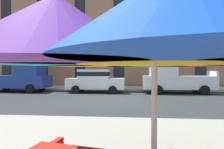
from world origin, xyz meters
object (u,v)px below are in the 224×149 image
at_px(pickup_blue, 20,79).
at_px(pickup_white, 174,79).
at_px(sedan_white, 95,80).
at_px(patio_umbrella, 155,42).
at_px(street_tree_left, 39,59).

bearing_deg(pickup_blue, pickup_white, 0.00).
relative_size(pickup_blue, pickup_white, 1.00).
bearing_deg(sedan_white, patio_umbrella, -77.35).
height_order(pickup_white, patio_umbrella, patio_umbrella).
xyz_separation_m(sedan_white, pickup_white, (5.97, 0.00, 0.08)).
height_order(street_tree_left, patio_umbrella, street_tree_left).
bearing_deg(patio_umbrella, pickup_white, 76.19).
bearing_deg(pickup_blue, street_tree_left, 89.33).
xyz_separation_m(pickup_blue, patio_umbrella, (8.97, -12.70, 0.98)).
xyz_separation_m(pickup_blue, sedan_white, (6.12, -0.00, -0.08)).
height_order(sedan_white, patio_umbrella, patio_umbrella).
relative_size(pickup_blue, street_tree_left, 1.32).
xyz_separation_m(pickup_white, patio_umbrella, (-3.12, -12.70, 0.98)).
relative_size(sedan_white, street_tree_left, 1.14).
distance_m(street_tree_left, patio_umbrella, 18.29).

